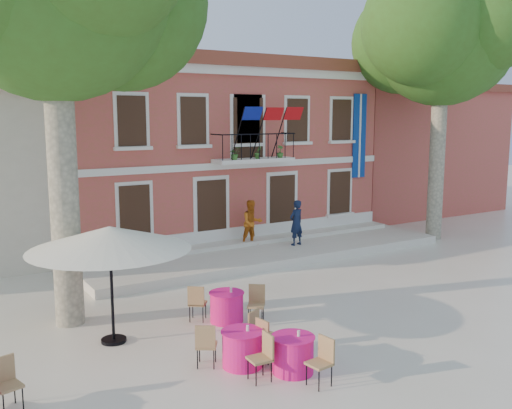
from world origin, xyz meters
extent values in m
plane|color=beige|center=(0.00, 0.00, 0.00)|extent=(90.00, 90.00, 0.00)
cube|color=#BF4548|center=(2.00, 10.00, 3.50)|extent=(13.00, 8.00, 7.00)
cube|color=brown|center=(2.00, 10.00, 7.25)|extent=(13.50, 8.50, 0.50)
cube|color=silver|center=(2.00, 6.05, 6.85)|extent=(13.30, 0.35, 0.35)
cube|color=silver|center=(2.00, 5.55, 3.50)|extent=(3.20, 0.90, 0.15)
cube|color=black|center=(2.00, 5.15, 4.50)|extent=(3.20, 0.04, 0.04)
cube|color=navy|center=(7.60, 5.94, 4.30)|extent=(0.70, 0.05, 3.60)
cube|color=navy|center=(1.10, 4.80, 5.25)|extent=(0.76, 0.27, 0.47)
cube|color=#B50C10|center=(2.00, 4.80, 5.25)|extent=(0.76, 0.29, 0.47)
cube|color=#B50C10|center=(2.90, 4.80, 5.25)|extent=(0.76, 0.27, 0.47)
imported|color=#26591E|center=(1.00, 5.25, 3.82)|extent=(0.43, 0.37, 0.48)
imported|color=#26591E|center=(2.00, 5.25, 3.82)|extent=(0.26, 0.21, 0.48)
imported|color=#26591E|center=(3.00, 5.25, 3.82)|extent=(0.27, 0.27, 0.48)
cube|color=#BF4548|center=(14.00, 11.00, 3.00)|extent=(9.00, 9.00, 6.00)
cube|color=brown|center=(14.00, 11.00, 6.20)|extent=(9.40, 9.40, 0.40)
cube|color=silver|center=(2.00, 4.40, 0.15)|extent=(14.00, 3.40, 0.30)
cylinder|color=#A59E84|center=(-6.03, 1.24, 3.56)|extent=(0.70, 0.70, 7.11)
cylinder|color=#A59E84|center=(9.67, 3.43, 3.60)|extent=(0.64, 0.64, 7.20)
sphere|color=#2F541A|center=(9.67, 3.43, 8.44)|extent=(5.76, 5.76, 5.76)
cylinder|color=black|center=(-5.47, -0.50, 0.04)|extent=(0.58, 0.58, 0.08)
cylinder|color=black|center=(-5.47, -0.50, 1.21)|extent=(0.07, 0.07, 2.41)
cone|color=white|center=(-5.47, -0.50, 2.46)|extent=(3.67, 3.67, 0.53)
imported|color=#101A36|center=(3.17, 4.38, 1.16)|extent=(0.70, 0.53, 1.72)
imported|color=#C86417|center=(1.69, 5.17, 1.17)|extent=(0.90, 0.72, 1.74)
cylinder|color=#F21658|center=(-3.58, -3.18, 0.38)|extent=(0.84, 0.84, 0.75)
cylinder|color=#F21658|center=(-3.58, -3.18, 0.76)|extent=(0.90, 0.90, 0.02)
cube|color=tan|center=(-4.21, -2.77, 0.47)|extent=(0.58, 0.58, 0.95)
cube|color=tan|center=(-3.63, -3.93, 0.47)|extent=(0.44, 0.44, 0.95)
cube|color=tan|center=(-2.91, -2.84, 0.47)|extent=(0.56, 0.56, 0.95)
cylinder|color=#F21658|center=(-2.85, -3.97, 0.38)|extent=(0.84, 0.84, 0.75)
cylinder|color=#F21658|center=(-2.85, -3.97, 0.76)|extent=(0.90, 0.90, 0.02)
cube|color=tan|center=(-2.76, -4.71, 0.47)|extent=(0.47, 0.47, 0.95)
cube|color=tan|center=(-2.95, -3.22, 0.47)|extent=(0.47, 0.47, 0.95)
cube|color=tan|center=(-8.02, -2.57, 0.47)|extent=(0.51, 0.51, 0.95)
cylinder|color=#F21658|center=(-2.61, -0.71, 0.38)|extent=(0.84, 0.84, 0.75)
cylinder|color=#F21658|center=(-2.61, -0.71, 0.76)|extent=(0.90, 0.90, 0.02)
cube|color=tan|center=(-2.02, -1.18, 0.47)|extent=(0.59, 0.59, 0.95)
cube|color=tan|center=(-3.20, -0.25, 0.47)|extent=(0.59, 0.59, 0.95)
camera|label=1|loc=(-9.22, -12.92, 5.19)|focal=40.00mm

